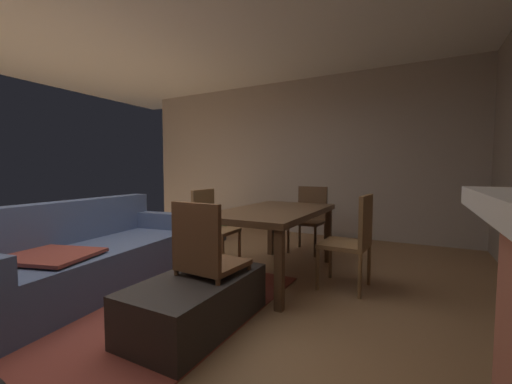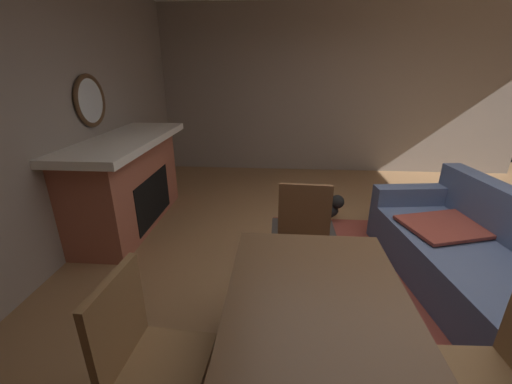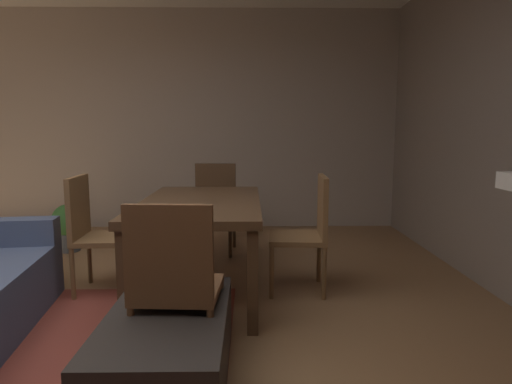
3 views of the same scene
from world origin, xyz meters
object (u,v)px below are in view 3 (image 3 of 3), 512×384
object	(u,v)px
dining_table	(201,210)
dining_chair_south	(309,227)
potted_plant	(68,226)
dining_chair_west	(174,278)
tv_remote	(189,297)
dining_chair_east	(214,202)
ottoman_coffee_table	(168,347)
dining_chair_north	(93,227)

from	to	relation	value
dining_table	dining_chair_south	size ratio (longest dim) A/B	1.79
dining_table	potted_plant	distance (m)	2.01
dining_chair_south	dining_chair_west	xyz separation A→B (m)	(-1.22, 0.86, 0.00)
dining_chair_south	dining_chair_west	bearing A→B (deg)	144.85
dining_table	dining_chair_south	xyz separation A→B (m)	(-0.01, -0.85, -0.14)
tv_remote	dining_chair_east	xyz separation A→B (m)	(2.35, 0.04, 0.14)
ottoman_coffee_table	dining_table	world-z (taller)	dining_table
dining_table	dining_chair_north	world-z (taller)	dining_chair_north
dining_chair_east	dining_chair_north	xyz separation A→B (m)	(-1.23, 0.86, 0.00)
dining_chair_east	potted_plant	bearing A→B (deg)	91.08
dining_chair_east	dining_chair_west	distance (m)	2.45
potted_plant	tv_remote	bearing A→B (deg)	-145.20
dining_chair_east	tv_remote	bearing A→B (deg)	-178.94
dining_chair_east	dining_chair_west	xyz separation A→B (m)	(-2.45, 0.01, 0.00)
dining_chair_east	dining_chair_north	bearing A→B (deg)	145.04
dining_chair_south	potted_plant	bearing A→B (deg)	63.55
dining_table	dining_chair_south	bearing A→B (deg)	-90.37
ottoman_coffee_table	dining_chair_south	bearing A→B (deg)	-34.44
dining_chair_west	potted_plant	bearing A→B (deg)	32.72
dining_chair_south	dining_chair_east	bearing A→B (deg)	34.54
potted_plant	dining_chair_west	bearing A→B (deg)	-147.28
ottoman_coffee_table	dining_chair_north	xyz separation A→B (m)	(1.30, 0.82, 0.34)
tv_remote	potted_plant	distance (m)	2.83
dining_chair_north	potted_plant	distance (m)	1.42
tv_remote	potted_plant	bearing A→B (deg)	31.17
potted_plant	dining_chair_south	bearing A→B (deg)	-116.45
ottoman_coffee_table	tv_remote	world-z (taller)	tv_remote
ottoman_coffee_table	tv_remote	distance (m)	0.28
dining_chair_south	dining_chair_west	world-z (taller)	same
tv_remote	potted_plant	size ratio (longest dim) A/B	0.32
dining_chair_east	potted_plant	xyz separation A→B (m)	(-0.03, 1.57, -0.25)
ottoman_coffee_table	dining_chair_south	size ratio (longest dim) A/B	1.17
dining_table	dining_chair_west	bearing A→B (deg)	179.73
dining_chair_west	ottoman_coffee_table	bearing A→B (deg)	158.74
ottoman_coffee_table	dining_chair_east	bearing A→B (deg)	-0.93
dining_chair_west	dining_chair_east	bearing A→B (deg)	-0.28
tv_remote	dining_chair_south	size ratio (longest dim) A/B	0.17
dining_chair_north	dining_chair_east	bearing A→B (deg)	-34.96
dining_chair_west	dining_table	bearing A→B (deg)	-0.27
ottoman_coffee_table	tv_remote	xyz separation A→B (m)	(0.18, -0.08, 0.20)
dining_chair_north	dining_table	bearing A→B (deg)	-89.74
tv_remote	dining_chair_south	distance (m)	1.38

